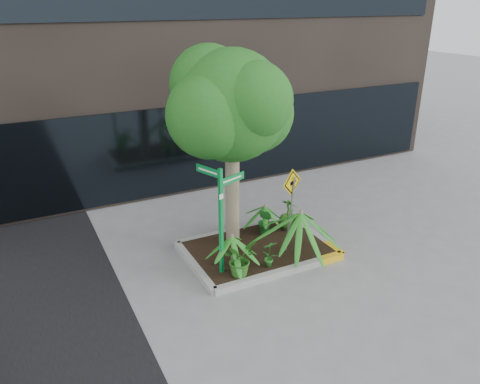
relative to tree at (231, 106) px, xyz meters
name	(u,v)px	position (x,y,z in m)	size (l,w,h in m)	color
ground	(256,260)	(0.21, -0.81, -3.42)	(80.00, 80.00, 0.00)	gray
planter	(259,249)	(0.44, -0.54, -3.32)	(3.35, 2.36, 0.15)	#9E9E99
tree	(231,106)	(0.00, 0.00, 0.00)	(3.12, 2.77, 4.68)	tan
palm_front	(301,213)	(1.08, -1.24, -2.23)	(1.25, 1.25, 1.39)	tan
palm_left	(232,237)	(-0.49, -1.01, -2.55)	(0.86, 0.86, 0.96)	tan
palm_back	(265,206)	(1.00, 0.21, -2.64)	(0.76, 0.76, 0.84)	tan
shrub_a	(239,259)	(-0.50, -1.36, -2.90)	(0.67, 0.67, 0.74)	#29621C
shrub_b	(289,214)	(1.56, -0.03, -2.87)	(0.45, 0.45, 0.81)	#347021
shrub_c	(269,253)	(0.22, -1.36, -2.95)	(0.33, 0.33, 0.63)	#256D21
shrub_d	(265,221)	(0.88, -0.04, -2.92)	(0.38, 0.38, 0.70)	#1D6621
street_sign_post	(221,211)	(-0.76, -1.05, -1.88)	(0.89, 0.70, 2.48)	#0D8F3D
cattle_sign	(291,197)	(0.95, -1.02, -1.91)	(0.59, 0.24, 2.01)	slate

